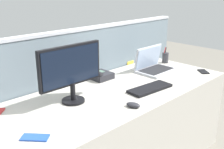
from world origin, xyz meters
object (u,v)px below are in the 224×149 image
(desk_phone, at_px, (100,75))
(keyboard_main, at_px, (150,88))
(laptop, at_px, (154,65))
(desktop_monitor, at_px, (71,69))
(computer_mouse_right_hand, at_px, (133,105))
(pen_cup, at_px, (165,58))
(cell_phone_blue_case, at_px, (35,137))
(cell_phone_black_slab, at_px, (203,72))

(desk_phone, distance_m, keyboard_main, 0.49)
(laptop, bearing_deg, keyboard_main, -145.91)
(desktop_monitor, relative_size, desk_phone, 2.78)
(computer_mouse_right_hand, bearing_deg, pen_cup, 7.15)
(computer_mouse_right_hand, xyz_separation_m, cell_phone_blue_case, (-0.68, 0.12, -0.01))
(cell_phone_black_slab, bearing_deg, cell_phone_blue_case, -142.36)
(desk_phone, bearing_deg, keyboard_main, -77.81)
(laptop, bearing_deg, cell_phone_black_slab, -49.15)
(computer_mouse_right_hand, height_order, pen_cup, pen_cup)
(desktop_monitor, distance_m, keyboard_main, 0.67)
(cell_phone_blue_case, bearing_deg, computer_mouse_right_hand, -50.89)
(cell_phone_blue_case, bearing_deg, cell_phone_black_slab, -43.67)
(desk_phone, bearing_deg, laptop, -20.64)
(cell_phone_blue_case, bearing_deg, desktop_monitor, -11.60)
(desk_phone, xyz_separation_m, pen_cup, (0.84, -0.11, 0.02))
(laptop, xyz_separation_m, cell_phone_blue_case, (-1.43, -0.28, -0.05))
(desktop_monitor, height_order, computer_mouse_right_hand, desktop_monitor)
(keyboard_main, relative_size, cell_phone_blue_case, 2.57)
(pen_cup, height_order, cell_phone_blue_case, pen_cup)
(desk_phone, height_order, computer_mouse_right_hand, desk_phone)
(laptop, distance_m, cell_phone_blue_case, 1.46)
(desktop_monitor, height_order, keyboard_main, desktop_monitor)
(pen_cup, bearing_deg, desk_phone, 172.79)
(cell_phone_black_slab, bearing_deg, pen_cup, 128.66)
(desktop_monitor, bearing_deg, pen_cup, 5.18)
(desktop_monitor, bearing_deg, laptop, 1.72)
(desktop_monitor, height_order, desk_phone, desktop_monitor)
(pen_cup, bearing_deg, desktop_monitor, -174.82)
(computer_mouse_right_hand, distance_m, pen_cup, 1.18)
(computer_mouse_right_hand, bearing_deg, cell_phone_blue_case, 153.03)
(desk_phone, height_order, cell_phone_blue_case, desk_phone)
(desk_phone, distance_m, cell_phone_black_slab, 0.99)
(keyboard_main, distance_m, cell_phone_blue_case, 1.02)
(keyboard_main, relative_size, pen_cup, 2.28)
(keyboard_main, height_order, cell_phone_blue_case, keyboard_main)
(laptop, height_order, cell_phone_black_slab, laptop)
(laptop, bearing_deg, pen_cup, 15.56)
(computer_mouse_right_hand, xyz_separation_m, cell_phone_black_slab, (1.06, 0.04, -0.01))
(computer_mouse_right_hand, bearing_deg, desktop_monitor, 105.13)
(desktop_monitor, distance_m, desk_phone, 0.56)
(keyboard_main, bearing_deg, cell_phone_blue_case, -174.68)
(keyboard_main, distance_m, cell_phone_black_slab, 0.73)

